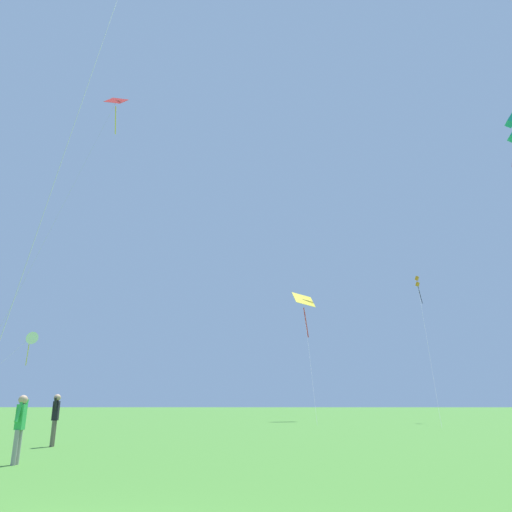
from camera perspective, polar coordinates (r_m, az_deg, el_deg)
name	(u,v)px	position (r m, az deg, el deg)	size (l,w,h in m)	color
kite_white_distant	(30,337)	(50.71, -24.98, -8.60)	(4.75, 6.69, 8.14)	white
kite_orange_box	(418,284)	(46.68, 18.44, -3.13)	(2.95, 10.66, 12.67)	orange
kite_yellow_diamond	(304,308)	(47.43, 5.71, -6.09)	(2.29, 11.32, 11.95)	yellow
kite_red_high	(112,114)	(43.84, -16.49, 15.73)	(4.55, 10.42, 26.81)	red
person_with_spool	(55,415)	(19.73, -22.47, -16.83)	(0.24, 0.58, 1.79)	#665B4C
person_in_blue_jacket	(20,422)	(14.37, -25.93, -17.13)	(0.23, 0.54, 1.67)	gray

